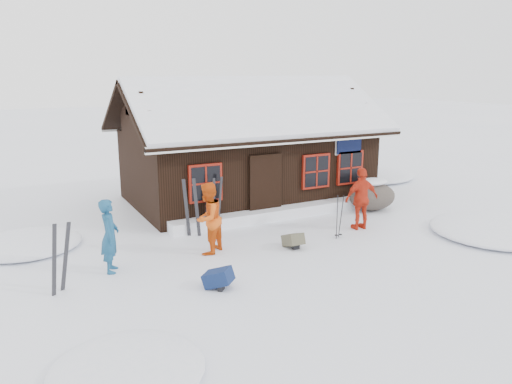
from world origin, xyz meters
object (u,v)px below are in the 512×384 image
at_px(ski_pair_left, 60,259).
at_px(boulder, 372,196).
at_px(skier_teal, 110,236).
at_px(skier_orange_left, 208,218).
at_px(skier_crouched, 211,211).
at_px(backpack_blue, 218,281).
at_px(backpack_olive, 293,242).
at_px(ski_poles, 339,217).
at_px(skier_orange_right, 362,199).

bearing_deg(ski_pair_left, boulder, -11.27).
bearing_deg(skier_teal, skier_orange_left, -69.64).
xyz_separation_m(skier_crouched, backpack_blue, (-1.44, -3.91, -0.41)).
xyz_separation_m(boulder, backpack_blue, (-7.09, -3.40, -0.33)).
relative_size(skier_orange_left, boulder, 1.11).
height_order(skier_teal, backpack_olive, skier_teal).
bearing_deg(ski_poles, skier_orange_left, 171.46).
xyz_separation_m(skier_orange_right, backpack_blue, (-5.38, -1.90, -0.76)).
xyz_separation_m(boulder, ski_poles, (-2.77, -1.86, 0.10)).
xyz_separation_m(skier_teal, ski_poles, (6.15, -0.46, -0.27)).
relative_size(skier_orange_left, skier_crouched, 1.63).
relative_size(skier_orange_right, skier_crouched, 1.63).
height_order(skier_teal, ski_pair_left, skier_teal).
distance_m(skier_orange_left, skier_crouched, 2.03).
height_order(skier_orange_left, backpack_olive, skier_orange_left).
height_order(ski_pair_left, ski_poles, ski_pair_left).
bearing_deg(boulder, skier_orange_left, -168.55).
height_order(boulder, ski_pair_left, ski_pair_left).
height_order(skier_orange_right, ski_pair_left, skier_orange_right).
height_order(skier_orange_left, ski_poles, skier_orange_left).
bearing_deg(backpack_blue, skier_crouched, 24.88).
distance_m(skier_crouched, boulder, 5.67).
xyz_separation_m(skier_orange_left, backpack_blue, (-0.63, -2.09, -0.77)).
bearing_deg(skier_teal, backpack_blue, -119.21).
bearing_deg(boulder, backpack_olive, -155.37).
distance_m(skier_orange_left, backpack_blue, 2.31).
distance_m(ski_poles, backpack_blue, 4.60).
bearing_deg(backpack_olive, skier_teal, 173.34).
xyz_separation_m(skier_crouched, ski_poles, (2.87, -2.38, 0.03)).
distance_m(skier_orange_right, ski_poles, 1.17).
bearing_deg(backpack_olive, skier_orange_left, 162.81).
height_order(skier_crouched, backpack_olive, skier_crouched).
relative_size(skier_orange_right, backpack_olive, 3.36).
relative_size(skier_orange_right, ski_poles, 1.46).
bearing_deg(skier_crouched, skier_teal, 175.92).
distance_m(skier_crouched, backpack_blue, 4.19).
relative_size(skier_crouched, backpack_blue, 1.97).
height_order(ski_poles, backpack_blue, ski_poles).
height_order(skier_crouched, ski_poles, ski_poles).
relative_size(skier_teal, ski_poles, 1.37).
distance_m(skier_orange_left, backpack_olive, 2.36).
bearing_deg(skier_teal, skier_crouched, -41.48).
xyz_separation_m(boulder, backpack_olive, (-4.34, -1.99, -0.34)).
bearing_deg(ski_pair_left, backpack_blue, -47.25).
xyz_separation_m(skier_orange_right, boulder, (1.71, 1.50, -0.43)).
distance_m(ski_poles, backpack_olive, 1.63).
height_order(skier_orange_right, backpack_olive, skier_orange_right).
bearing_deg(ski_poles, skier_teal, 175.73).
bearing_deg(ski_pair_left, skier_orange_left, -11.41).
relative_size(skier_orange_left, backpack_blue, 3.21).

